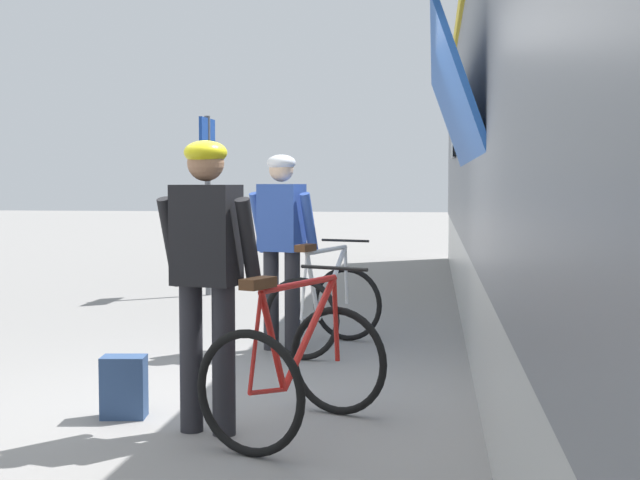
{
  "coord_description": "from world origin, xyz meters",
  "views": [
    {
      "loc": [
        1.29,
        -5.56,
        1.51
      ],
      "look_at": [
        0.38,
        1.48,
        1.05
      ],
      "focal_mm": 49.49,
      "sensor_mm": 36.0,
      "label": 1
    }
  ],
  "objects_px": {
    "cyclist_near_in_blue": "(282,234)",
    "platform_sign_post": "(208,174)",
    "cyclist_far_in_dark": "(207,259)",
    "backpack_on_platform": "(124,387)",
    "bicycle_far_red": "(297,368)",
    "bicycle_near_white": "(325,306)"
  },
  "relations": [
    {
      "from": "bicycle_near_white",
      "to": "backpack_on_platform",
      "type": "height_order",
      "value": "bicycle_near_white"
    },
    {
      "from": "bicycle_near_white",
      "to": "cyclist_near_in_blue",
      "type": "bearing_deg",
      "value": -169.18
    },
    {
      "from": "cyclist_far_in_dark",
      "to": "backpack_on_platform",
      "type": "relative_size",
      "value": 4.4
    },
    {
      "from": "bicycle_far_red",
      "to": "platform_sign_post",
      "type": "xyz_separation_m",
      "value": [
        -2.19,
        6.35,
        1.22
      ]
    },
    {
      "from": "cyclist_far_in_dark",
      "to": "backpack_on_platform",
      "type": "bearing_deg",
      "value": 156.77
    },
    {
      "from": "bicycle_far_red",
      "to": "platform_sign_post",
      "type": "height_order",
      "value": "platform_sign_post"
    },
    {
      "from": "bicycle_near_white",
      "to": "cyclist_far_in_dark",
      "type": "bearing_deg",
      "value": -98.0
    },
    {
      "from": "cyclist_near_in_blue",
      "to": "backpack_on_platform",
      "type": "height_order",
      "value": "cyclist_near_in_blue"
    },
    {
      "from": "cyclist_near_in_blue",
      "to": "platform_sign_post",
      "type": "distance_m",
      "value": 4.14
    },
    {
      "from": "cyclist_far_in_dark",
      "to": "backpack_on_platform",
      "type": "distance_m",
      "value": 1.09
    },
    {
      "from": "cyclist_far_in_dark",
      "to": "bicycle_near_white",
      "type": "bearing_deg",
      "value": 82.0
    },
    {
      "from": "cyclist_near_in_blue",
      "to": "platform_sign_post",
      "type": "height_order",
      "value": "platform_sign_post"
    },
    {
      "from": "platform_sign_post",
      "to": "backpack_on_platform",
      "type": "bearing_deg",
      "value": -80.47
    },
    {
      "from": "bicycle_far_red",
      "to": "backpack_on_platform",
      "type": "height_order",
      "value": "bicycle_far_red"
    },
    {
      "from": "cyclist_near_in_blue",
      "to": "bicycle_far_red",
      "type": "distance_m",
      "value": 2.74
    },
    {
      "from": "cyclist_near_in_blue",
      "to": "backpack_on_platform",
      "type": "bearing_deg",
      "value": -104.67
    },
    {
      "from": "bicycle_near_white",
      "to": "platform_sign_post",
      "type": "bearing_deg",
      "value": 118.94
    },
    {
      "from": "platform_sign_post",
      "to": "bicycle_far_red",
      "type": "bearing_deg",
      "value": -70.99
    },
    {
      "from": "cyclist_near_in_blue",
      "to": "bicycle_near_white",
      "type": "distance_m",
      "value": 0.76
    },
    {
      "from": "cyclist_far_in_dark",
      "to": "backpack_on_platform",
      "type": "height_order",
      "value": "cyclist_far_in_dark"
    },
    {
      "from": "cyclist_near_in_blue",
      "to": "platform_sign_post",
      "type": "bearing_deg",
      "value": 113.75
    },
    {
      "from": "cyclist_far_in_dark",
      "to": "bicycle_near_white",
      "type": "xyz_separation_m",
      "value": [
        0.38,
        2.72,
        -0.65
      ]
    }
  ]
}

